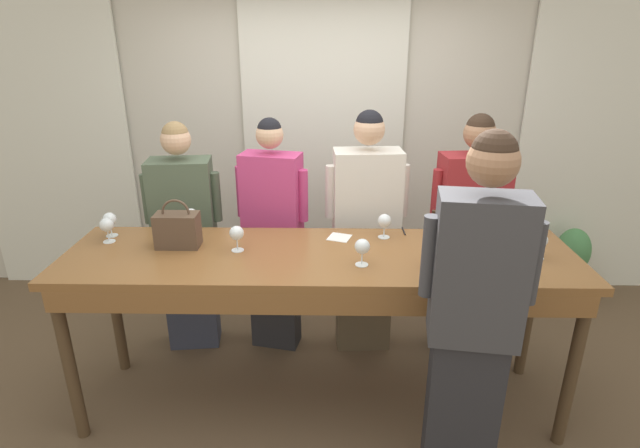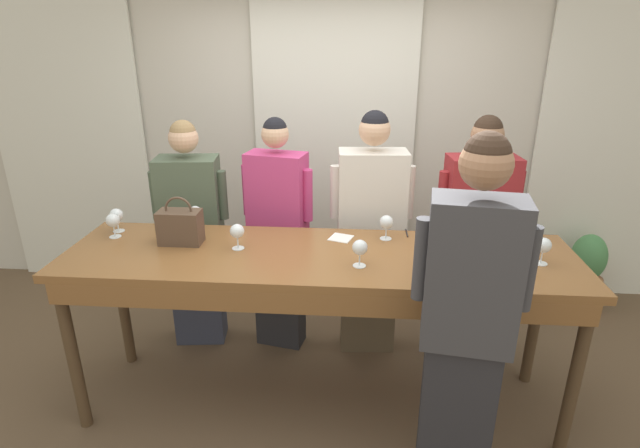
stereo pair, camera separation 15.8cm
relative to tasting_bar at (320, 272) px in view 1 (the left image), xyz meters
The scene contains 27 objects.
ground_plane 0.94m from the tasting_bar, 90.00° to the left, with size 18.00×18.00×0.00m, color brown.
wall_back 1.78m from the tasting_bar, 90.00° to the left, with size 12.00×0.06×2.80m.
curtain_panel_left 2.89m from the tasting_bar, 144.78° to the left, with size 1.35×0.03×2.69m.
curtain_panel_center 1.70m from the tasting_bar, 90.00° to the left, with size 1.35×0.03×2.69m.
curtain_panel_right 2.89m from the tasting_bar, 35.22° to the left, with size 1.35×0.03×2.69m.
tasting_bar is the anchor object (origin of this frame).
wine_bottle 0.65m from the tasting_bar, 13.95° to the right, with size 0.07×0.07×0.33m.
handbag 0.86m from the tasting_bar, behind, with size 0.25×0.14×0.29m.
wine_glass_front_left 0.52m from the tasting_bar, behind, with size 0.08×0.08×0.15m.
wine_glass_front_mid 0.81m from the tasting_bar, ahead, with size 0.08×0.08×0.15m.
wine_glass_front_right 0.76m from the tasting_bar, 15.37° to the right, with size 0.08×0.08×0.15m.
wine_glass_center_left 1.18m from the tasting_bar, 10.28° to the left, with size 0.08×0.08×0.15m.
wine_glass_center_mid 1.30m from the tasting_bar, behind, with size 0.08×0.08×0.15m.
wine_glass_center_right 0.33m from the tasting_bar, 27.07° to the right, with size 0.08×0.08×0.15m.
wine_glass_back_left 1.02m from the tasting_bar, ahead, with size 0.08×0.08×0.15m.
wine_glass_back_mid 1.23m from the tasting_bar, ahead, with size 0.08×0.08×0.15m.
wine_glass_back_right 0.52m from the tasting_bar, 34.95° to the left, with size 0.08×0.08×0.15m.
wine_glass_near_host 0.91m from the tasting_bar, 156.66° to the left, with size 0.08×0.08×0.15m.
wine_glass_by_bottle 1.34m from the tasting_bar, 168.37° to the left, with size 0.08×0.08×0.15m.
napkin 0.30m from the tasting_bar, 65.98° to the left, with size 0.16×0.16×0.00m.
pen 0.65m from the tasting_bar, 35.10° to the left, with size 0.01×0.12×0.01m.
guest_olive_jacket 1.17m from the tasting_bar, 145.05° to the left, with size 0.53×0.30×1.68m.
guest_pink_top 0.75m from the tasting_bar, 116.86° to the left, with size 0.51×0.29×1.71m.
guest_cream_sweater 0.74m from the tasting_bar, 65.26° to the left, with size 0.57×0.28×1.76m.
guest_striped_shirt 1.22m from the tasting_bar, 33.23° to the left, with size 0.57×0.28×1.74m.
host_pouring 0.91m from the tasting_bar, 38.14° to the right, with size 0.52×0.28×1.86m.
potted_plant 2.63m from the tasting_bar, 32.76° to the left, with size 0.29×0.29×0.66m.
Camera 1 is at (0.05, -2.59, 2.22)m, focal length 28.00 mm.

